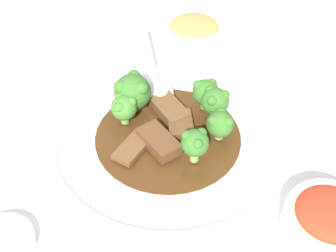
{
  "coord_description": "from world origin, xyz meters",
  "views": [
    {
      "loc": [
        0.42,
        -0.1,
        0.46
      ],
      "look_at": [
        0.0,
        0.0,
        0.03
      ],
      "focal_mm": 50.0,
      "sensor_mm": 36.0,
      "label": 1
    }
  ],
  "objects": [
    {
      "name": "broccoli_floret_3",
      "position": [
        -0.04,
        0.06,
        0.05
      ],
      "size": [
        0.04,
        0.04,
        0.05
      ],
      "color": "#8EB756",
      "rests_on": "main_plate"
    },
    {
      "name": "side_bowl_appetizer",
      "position": [
        -0.22,
        0.1,
        0.02
      ],
      "size": [
        0.1,
        0.1,
        0.04
      ],
      "color": "white",
      "rests_on": "ground_plane"
    },
    {
      "name": "broccoli_floret_4",
      "position": [
        -0.06,
        -0.03,
        0.05
      ],
      "size": [
        0.05,
        0.05,
        0.05
      ],
      "color": "#8EB756",
      "rests_on": "main_plate"
    },
    {
      "name": "beef_strip_2",
      "position": [
        0.02,
        -0.05,
        0.02
      ],
      "size": [
        0.06,
        0.06,
        0.01
      ],
      "color": "brown",
      "rests_on": "main_plate"
    },
    {
      "name": "side_bowl_kimchi",
      "position": [
        0.17,
        0.14,
        0.02
      ],
      "size": [
        0.1,
        0.1,
        0.05
      ],
      "color": "white",
      "rests_on": "ground_plane"
    },
    {
      "name": "sauce_dish",
      "position": [
        0.11,
        -0.21,
        0.01
      ],
      "size": [
        0.07,
        0.07,
        0.01
      ],
      "color": "white",
      "rests_on": "ground_plane"
    },
    {
      "name": "beef_strip_0",
      "position": [
        -0.01,
        0.02,
        0.02
      ],
      "size": [
        0.05,
        0.04,
        0.01
      ],
      "color": "brown",
      "rests_on": "main_plate"
    },
    {
      "name": "broccoli_floret_1",
      "position": [
        0.02,
        0.06,
        0.04
      ],
      "size": [
        0.04,
        0.04,
        0.04
      ],
      "color": "#7FA84C",
      "rests_on": "main_plate"
    },
    {
      "name": "broccoli_floret_5",
      "position": [
        -0.04,
        -0.05,
        0.05
      ],
      "size": [
        0.03,
        0.03,
        0.04
      ],
      "color": "#7FA84C",
      "rests_on": "main_plate"
    },
    {
      "name": "broccoli_floret_0",
      "position": [
        0.05,
        0.02,
        0.05
      ],
      "size": [
        0.03,
        0.03,
        0.05
      ],
      "color": "#8EB756",
      "rests_on": "main_plate"
    },
    {
      "name": "beef_strip_3",
      "position": [
        0.02,
        -0.02,
        0.03
      ],
      "size": [
        0.07,
        0.05,
        0.02
      ],
      "color": "brown",
      "rests_on": "main_plate"
    },
    {
      "name": "beef_strip_1",
      "position": [
        -0.04,
        0.01,
        0.03
      ],
      "size": [
        0.07,
        0.05,
        0.01
      ],
      "color": "brown",
      "rests_on": "main_plate"
    },
    {
      "name": "ground_plane",
      "position": [
        0.0,
        0.0,
        0.0
      ],
      "size": [
        4.0,
        4.0,
        0.0
      ],
      "primitive_type": "plane",
      "color": "silver"
    },
    {
      "name": "broccoli_floret_2",
      "position": [
        -0.02,
        0.07,
        0.05
      ],
      "size": [
        0.04,
        0.04,
        0.05
      ],
      "color": "#8EB756",
      "rests_on": "main_plate"
    },
    {
      "name": "serving_spoon",
      "position": [
        -0.09,
        0.01,
        0.03
      ],
      "size": [
        0.2,
        0.04,
        0.01
      ],
      "color": "silver",
      "rests_on": "main_plate"
    },
    {
      "name": "main_plate",
      "position": [
        0.0,
        0.0,
        0.01
      ],
      "size": [
        0.31,
        0.31,
        0.02
      ],
      "color": "white",
      "rests_on": "ground_plane"
    }
  ]
}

